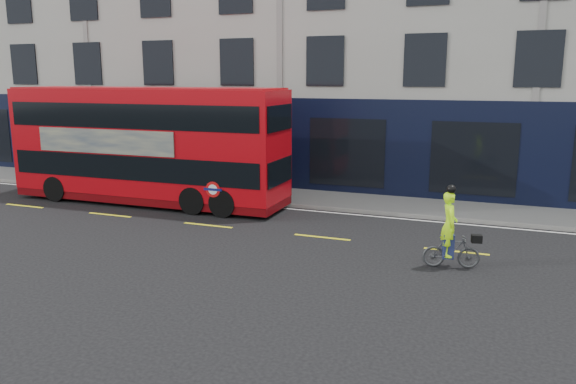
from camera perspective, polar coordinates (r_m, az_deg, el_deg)
The scene contains 8 objects.
ground at distance 17.73m, azimuth -10.48°, elevation -4.52°, with size 120.00×120.00×0.00m, color black.
pavement at distance 23.33m, azimuth -2.17°, elevation -0.29°, with size 60.00×3.00×0.12m, color slate.
kerb at distance 21.99m, azimuth -3.71°, elevation -1.03°, with size 60.00×0.12×0.13m, color gray.
building_terrace at distance 28.99m, azimuth 2.95°, elevation 16.78°, with size 50.00×10.07×15.00m.
road_edge_line at distance 21.74m, azimuth -4.04°, elevation -1.35°, with size 58.00×0.10×0.01m, color silver.
lane_dashes at distance 18.98m, azimuth -8.12°, elevation -3.36°, with size 58.00×0.12×0.01m, color yellow, non-canonical shape.
bus at distance 22.49m, azimuth -14.03°, elevation 4.70°, with size 11.15×2.65×4.48m.
cyclist at distance 15.10m, azimuth 16.18°, elevation -4.62°, with size 1.51×0.73×2.20m.
Camera 1 is at (9.01, -14.48, 4.86)m, focal length 35.00 mm.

